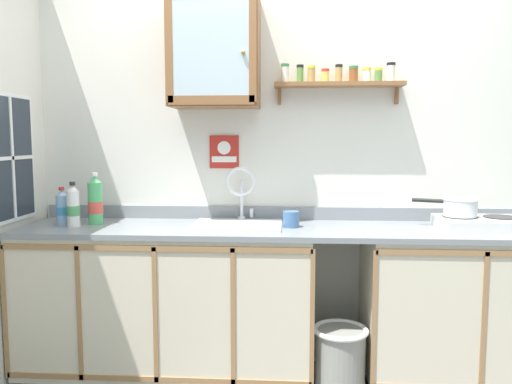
{
  "coord_description": "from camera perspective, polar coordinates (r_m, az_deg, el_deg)",
  "views": [
    {
      "loc": [
        -0.01,
        -2.37,
        1.41
      ],
      "look_at": [
        -0.2,
        0.56,
        1.1
      ],
      "focal_mm": 35.27,
      "sensor_mm": 36.0,
      "label": 1
    }
  ],
  "objects": [
    {
      "name": "backsplash",
      "position": [
        3.12,
        3.85,
        -2.41
      ],
      "size": [
        3.06,
        0.02,
        0.08
      ],
      "primitive_type": "cube",
      "color": "gray",
      "rests_on": "countertop"
    },
    {
      "name": "saucepan",
      "position": [
        3.02,
        22.08,
        -1.56
      ],
      "size": [
        0.34,
        0.2,
        0.1
      ],
      "color": "silver",
      "rests_on": "hot_plate_stove"
    },
    {
      "name": "sink",
      "position": [
        2.91,
        -2.08,
        -4.0
      ],
      "size": [
        0.51,
        0.44,
        0.45
      ],
      "color": "silver",
      "rests_on": "countertop"
    },
    {
      "name": "hot_plate_stove",
      "position": [
        3.04,
        24.23,
        -3.27
      ],
      "size": [
        0.46,
        0.33,
        0.07
      ],
      "color": "silver",
      "rests_on": "countertop"
    },
    {
      "name": "lower_cabinet_run_right",
      "position": [
        3.13,
        22.51,
        -12.35
      ],
      "size": [
        1.12,
        0.57,
        0.88
      ],
      "color": "black",
      "rests_on": "ground"
    },
    {
      "name": "back_wall",
      "position": [
        3.12,
        3.89,
        3.6
      ],
      "size": [
        3.7,
        0.07,
        2.54
      ],
      "color": "silver",
      "rests_on": "ground"
    },
    {
      "name": "wall_cabinet",
      "position": [
        3.02,
        -4.71,
        15.55
      ],
      "size": [
        0.51,
        0.33,
        0.64
      ],
      "color": "brown"
    },
    {
      "name": "countertop",
      "position": [
        2.86,
        3.85,
        -4.3
      ],
      "size": [
        3.06,
        0.6,
        0.03
      ],
      "primitive_type": "cube",
      "color": "gray",
      "rests_on": "lower_cabinet_run"
    },
    {
      "name": "lower_cabinet_run",
      "position": [
        3.05,
        -9.91,
        -12.45
      ],
      "size": [
        1.67,
        0.57,
        0.88
      ],
      "color": "black",
      "rests_on": "ground"
    },
    {
      "name": "warning_sign",
      "position": [
        3.12,
        -3.63,
        4.54
      ],
      "size": [
        0.18,
        0.01,
        0.2
      ],
      "color": "#B2261E"
    },
    {
      "name": "bottle_soda_green_1",
      "position": [
        3.08,
        -17.76,
        -1.03
      ],
      "size": [
        0.09,
        0.09,
        0.3
      ],
      "color": "#4CB266",
      "rests_on": "countertop"
    },
    {
      "name": "bottle_opaque_white_0",
      "position": [
        3.04,
        -20.02,
        -1.58
      ],
      "size": [
        0.07,
        0.07,
        0.26
      ],
      "color": "white",
      "rests_on": "countertop"
    },
    {
      "name": "spice_shelf",
      "position": [
        3.06,
        9.42,
        12.36
      ],
      "size": [
        0.76,
        0.14,
        0.23
      ],
      "color": "brown"
    },
    {
      "name": "mug",
      "position": [
        2.85,
        4.01,
        -3.09
      ],
      "size": [
        0.09,
        0.13,
        0.09
      ],
      "color": "#3F6699",
      "rests_on": "countertop"
    },
    {
      "name": "bottle_water_blue_2",
      "position": [
        3.12,
        -21.12,
        -1.71
      ],
      "size": [
        0.07,
        0.07,
        0.22
      ],
      "color": "#8CB7E0",
      "rests_on": "countertop"
    },
    {
      "name": "trash_bin",
      "position": [
        2.91,
        9.5,
        -18.44
      ],
      "size": [
        0.3,
        0.3,
        0.4
      ],
      "color": "gray",
      "rests_on": "ground"
    }
  ]
}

